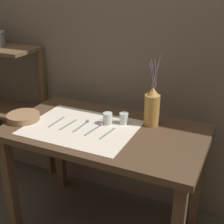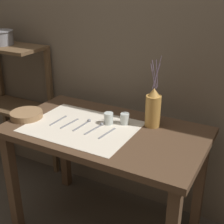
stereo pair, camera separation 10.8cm
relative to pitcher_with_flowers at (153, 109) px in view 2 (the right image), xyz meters
The scene contains 14 objects.
stone_wall_back 0.48m from the pitcher_with_flowers, 130.01° to the left, with size 7.00×0.06×2.40m.
wooden_table 0.37m from the pitcher_with_flowers, 143.12° to the right, with size 1.21×0.69×0.77m.
wooden_shelf_unit 1.26m from the pitcher_with_flowers, behind, with size 0.60×0.31×1.13m.
linen_cloth 0.45m from the pitcher_with_flowers, 149.50° to the right, with size 0.65×0.49×0.00m.
pitcher_with_flowers is the anchor object (origin of this frame).
wooden_bowl 0.82m from the pitcher_with_flowers, 159.81° to the right, with size 0.21×0.21×0.04m.
glass_tumbler_near 0.28m from the pitcher_with_flowers, 155.92° to the right, with size 0.06×0.06×0.07m.
glass_tumbler_far 0.19m from the pitcher_with_flowers, 158.42° to the right, with size 0.05×0.05×0.07m.
knife_center 0.60m from the pitcher_with_flowers, 157.82° to the right, with size 0.02×0.16×0.00m.
fork_inner 0.52m from the pitcher_with_flowers, 153.85° to the right, with size 0.03×0.16×0.00m.
spoon_inner 0.42m from the pitcher_with_flowers, 155.83° to the right, with size 0.03×0.17×0.02m.
spoon_outer 0.35m from the pitcher_with_flowers, 147.81° to the right, with size 0.04×0.17×0.02m.
fork_outer 0.32m from the pitcher_with_flowers, 129.41° to the right, with size 0.03×0.16×0.00m.
metal_pot_large 1.33m from the pitcher_with_flowers, behind, with size 0.20×0.20×0.11m.
Camera 2 is at (0.85, -1.46, 1.60)m, focal length 50.00 mm.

